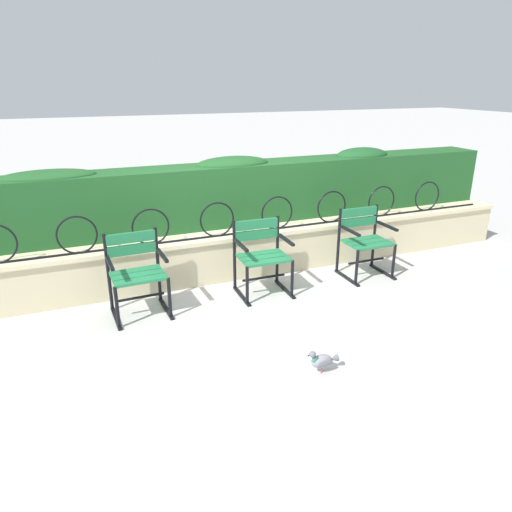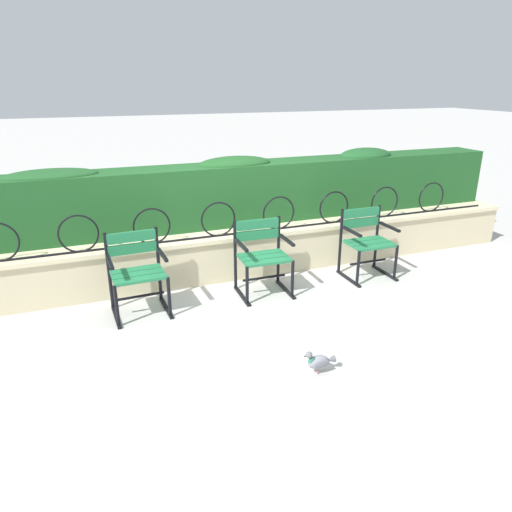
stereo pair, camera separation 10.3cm
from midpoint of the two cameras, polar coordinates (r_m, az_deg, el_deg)
ground_plane at (r=5.10m, az=-0.09°, el=-6.22°), size 60.00×60.00×0.00m
stone_wall at (r=5.79m, az=-3.59°, el=0.19°), size 8.12×0.41×0.56m
iron_arch_fence at (r=5.53m, az=-5.05°, el=4.21°), size 7.56×0.02×0.42m
hedge_row at (r=6.00m, az=-4.97°, el=7.65°), size 7.95×0.53×0.86m
park_chair_left at (r=4.99m, az=-14.87°, el=-1.83°), size 0.58×0.54×0.85m
park_chair_centre at (r=5.30m, az=0.10°, el=0.21°), size 0.59×0.54×0.83m
park_chair_right at (r=5.93m, az=12.53°, el=1.97°), size 0.57×0.52×0.83m
pigeon_near_chairs at (r=4.03m, az=7.29°, el=-12.45°), size 0.29×0.11×0.22m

